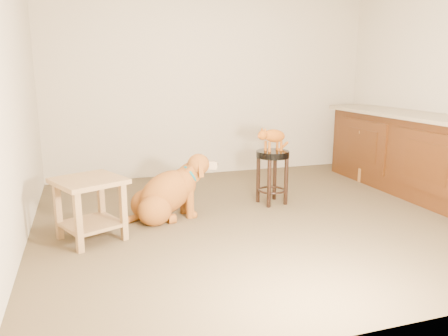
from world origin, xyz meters
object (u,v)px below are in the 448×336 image
object	(u,v)px
side_table	(90,200)
tabby_kitten	(272,137)
padded_stool	(272,166)
golden_retriever	(167,194)
wood_stool	(378,156)

from	to	relation	value
side_table	tabby_kitten	distance (m)	1.99
padded_stool	golden_retriever	world-z (taller)	golden_retriever
wood_stool	side_table	distance (m)	3.68
padded_stool	wood_stool	size ratio (longest dim) A/B	0.87
padded_stool	tabby_kitten	xyz separation A→B (m)	(-0.01, -0.00, 0.32)
wood_stool	side_table	world-z (taller)	wood_stool
padded_stool	side_table	distance (m)	1.96
padded_stool	wood_stool	world-z (taller)	wood_stool
padded_stool	golden_retriever	xyz separation A→B (m)	(-1.18, -0.15, -0.17)
side_table	padded_stool	bearing A→B (deg)	14.37
wood_stool	golden_retriever	distance (m)	2.90
golden_retriever	tabby_kitten	world-z (taller)	tabby_kitten
golden_retriever	padded_stool	bearing A→B (deg)	-1.36
side_table	golden_retriever	world-z (taller)	golden_retriever
golden_retriever	tabby_kitten	xyz separation A→B (m)	(1.17, 0.15, 0.49)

